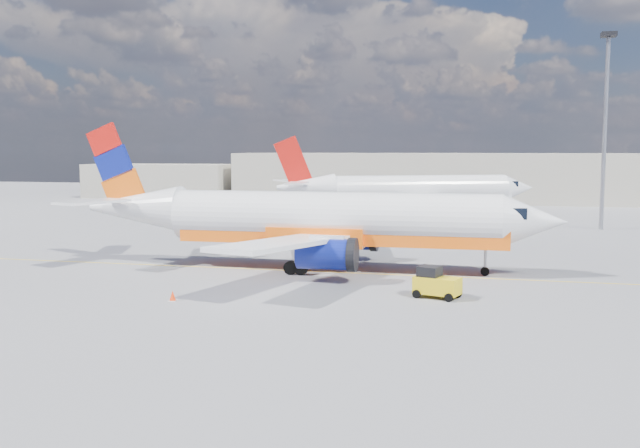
% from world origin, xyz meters
% --- Properties ---
extents(ground, '(240.00, 240.00, 0.00)m').
position_xyz_m(ground, '(0.00, 0.00, 0.00)').
color(ground, slate).
rests_on(ground, ground).
extents(taxi_line, '(70.00, 0.15, 0.01)m').
position_xyz_m(taxi_line, '(0.00, 3.00, 0.01)').
color(taxi_line, yellow).
rests_on(taxi_line, ground).
extents(terminal_main, '(70.00, 14.00, 8.00)m').
position_xyz_m(terminal_main, '(5.00, 75.00, 4.00)').
color(terminal_main, '#B0A998').
rests_on(terminal_main, ground).
extents(terminal_annex, '(26.00, 10.00, 6.00)m').
position_xyz_m(terminal_annex, '(-45.00, 72.00, 3.00)').
color(terminal_annex, '#B0A998').
rests_on(terminal_annex, ground).
extents(main_jet, '(35.75, 28.30, 10.84)m').
position_xyz_m(main_jet, '(0.46, 3.99, 3.61)').
color(main_jet, white).
rests_on(main_jet, ground).
extents(second_jet, '(33.58, 25.28, 10.36)m').
position_xyz_m(second_jet, '(3.05, 44.54, 3.45)').
color(second_jet, white).
rests_on(second_jet, ground).
extents(gse_tug, '(2.91, 2.29, 1.85)m').
position_xyz_m(gse_tug, '(9.51, -4.13, 0.88)').
color(gse_tug, black).
rests_on(gse_tug, ground).
extents(traffic_cone, '(0.43, 0.43, 0.61)m').
position_xyz_m(traffic_cone, '(-5.19, -8.54, 0.30)').
color(traffic_cone, white).
rests_on(traffic_cone, ground).
extents(floodlight_mast, '(1.54, 1.54, 21.04)m').
position_xyz_m(floodlight_mast, '(24.43, 36.17, 12.61)').
color(floodlight_mast, '#94939B').
rests_on(floodlight_mast, ground).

